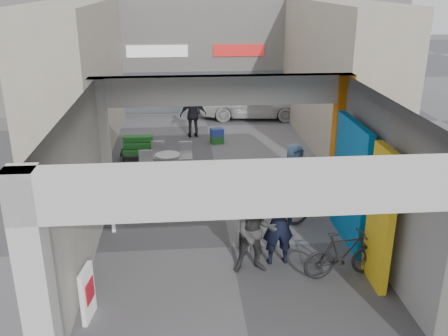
{
  "coord_description": "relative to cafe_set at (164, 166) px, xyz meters",
  "views": [
    {
      "loc": [
        -0.99,
        -9.84,
        5.64
      ],
      "look_at": [
        -0.07,
        1.0,
        1.53
      ],
      "focal_mm": 40.0,
      "sensor_mm": 36.0,
      "label": 1
    }
  ],
  "objects": [
    {
      "name": "ground",
      "position": [
        1.6,
        -4.52,
        -0.34
      ],
      "size": [
        90.0,
        90.0,
        0.0
      ],
      "primitive_type": "plane",
      "color": "slate",
      "rests_on": "ground"
    },
    {
      "name": "arcade_canopy",
      "position": [
        2.14,
        -5.34,
        1.96
      ],
      "size": [
        6.4,
        6.45,
        6.4
      ],
      "color": "silver",
      "rests_on": "ground"
    },
    {
      "name": "far_building",
      "position": [
        1.6,
        9.48,
        3.65
      ],
      "size": [
        18.0,
        4.08,
        8.0
      ],
      "color": "silver",
      "rests_on": "ground"
    },
    {
      "name": "plaza_bldg_left",
      "position": [
        -2.9,
        2.98,
        2.16
      ],
      "size": [
        2.0,
        9.0,
        5.0
      ],
      "primitive_type": "cube",
      "color": "#ADA58F",
      "rests_on": "ground"
    },
    {
      "name": "plaza_bldg_right",
      "position": [
        6.1,
        2.98,
        2.16
      ],
      "size": [
        2.0,
        9.0,
        5.0
      ],
      "primitive_type": "cube",
      "color": "#ADA58F",
      "rests_on": "ground"
    },
    {
      "name": "bollard_left",
      "position": [
        -0.04,
        -2.23,
        0.08
      ],
      "size": [
        0.09,
        0.09,
        0.85
      ],
      "primitive_type": "cylinder",
      "color": "gray",
      "rests_on": "ground"
    },
    {
      "name": "bollard_center",
      "position": [
        1.57,
        -1.93,
        0.07
      ],
      "size": [
        0.09,
        0.09,
        0.83
      ],
      "primitive_type": "cylinder",
      "color": "gray",
      "rests_on": "ground"
    },
    {
      "name": "bollard_right",
      "position": [
        3.34,
        -1.96,
        0.07
      ],
      "size": [
        0.09,
        0.09,
        0.82
      ],
      "primitive_type": "cylinder",
      "color": "gray",
      "rests_on": "ground"
    },
    {
      "name": "advert_board_near",
      "position": [
        -1.15,
        -6.79,
        0.17
      ],
      "size": [
        0.17,
        0.56,
        1.0
      ],
      "rotation": [
        0.0,
        0.0,
        -0.16
      ],
      "color": "white",
      "rests_on": "ground"
    },
    {
      "name": "advert_board_far",
      "position": [
        -1.15,
        -3.31,
        0.17
      ],
      "size": [
        0.17,
        0.56,
        1.0
      ],
      "rotation": [
        0.0,
        0.0,
        0.15
      ],
      "color": "white",
      "rests_on": "ground"
    },
    {
      "name": "cafe_set",
      "position": [
        0.0,
        0.0,
        0.0
      ],
      "size": [
        1.59,
        1.29,
        0.96
      ],
      "rotation": [
        0.0,
        0.0,
        -0.02
      ],
      "color": "#B5B6BB",
      "rests_on": "ground"
    },
    {
      "name": "produce_stand",
      "position": [
        -0.91,
        1.65,
        -0.04
      ],
      "size": [
        1.16,
        0.63,
        0.76
      ],
      "rotation": [
        0.0,
        0.0,
        0.12
      ],
      "color": "black",
      "rests_on": "ground"
    },
    {
      "name": "crate_stack",
      "position": [
        1.83,
        3.14,
        -0.06
      ],
      "size": [
        0.51,
        0.43,
        0.56
      ],
      "rotation": [
        0.0,
        0.0,
        0.2
      ],
      "color": "#195518",
      "rests_on": "ground"
    },
    {
      "name": "border_collie",
      "position": [
        1.92,
        -4.6,
        -0.07
      ],
      "size": [
        0.26,
        0.5,
        0.69
      ],
      "rotation": [
        0.0,
        0.0,
        -0.14
      ],
      "color": "black",
      "rests_on": "ground"
    },
    {
      "name": "man_with_dog",
      "position": [
        2.51,
        -5.23,
        0.58
      ],
      "size": [
        0.7,
        0.5,
        1.83
      ],
      "primitive_type": "imported",
      "rotation": [
        0.0,
        0.0,
        3.23
      ],
      "color": "black",
      "rests_on": "ground"
    },
    {
      "name": "man_back_turned",
      "position": [
        1.99,
        -5.52,
        0.55
      ],
      "size": [
        0.87,
        0.68,
        1.78
      ],
      "primitive_type": "imported",
      "rotation": [
        0.0,
        0.0,
        0.01
      ],
      "color": "#38393B",
      "rests_on": "ground"
    },
    {
      "name": "man_elderly",
      "position": [
        3.48,
        -2.32,
        0.5
      ],
      "size": [
        0.97,
        0.82,
        1.69
      ],
      "primitive_type": "imported",
      "rotation": [
        0.0,
        0.0,
        0.41
      ],
      "color": "#577BA9",
      "rests_on": "ground"
    },
    {
      "name": "man_crates",
      "position": [
        1.0,
        4.05,
        0.52
      ],
      "size": [
        1.05,
        0.55,
        1.72
      ],
      "primitive_type": "imported",
      "rotation": [
        0.0,
        0.0,
        3.27
      ],
      "color": "black",
      "rests_on": "ground"
    },
    {
      "name": "bicycle_front",
      "position": [
        3.9,
        -3.71,
        0.21
      ],
      "size": [
        2.22,
        1.2,
        1.11
      ],
      "primitive_type": "imported",
      "rotation": [
        0.0,
        0.0,
        1.34
      ],
      "color": "black",
      "rests_on": "ground"
    },
    {
      "name": "bicycle_rear",
      "position": [
        3.73,
        -5.87,
        0.16
      ],
      "size": [
        1.72,
        0.67,
        1.0
      ],
      "primitive_type": "imported",
      "rotation": [
        0.0,
        0.0,
        1.69
      ],
      "color": "black",
      "rests_on": "ground"
    },
    {
      "name": "white_van",
      "position": [
        3.57,
        6.69,
        0.41
      ],
      "size": [
        4.56,
        2.17,
        1.51
      ],
      "primitive_type": "imported",
      "rotation": [
        0.0,
        0.0,
        1.48
      ],
      "color": "silver",
      "rests_on": "ground"
    }
  ]
}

